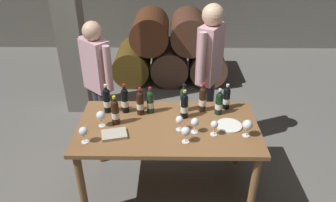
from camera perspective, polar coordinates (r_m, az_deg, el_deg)
ground_plane at (r=3.51m, az=-0.04°, el=-14.67°), size 14.00×14.00×0.00m
barrel_stack at (r=5.45m, az=0.29°, el=9.08°), size 1.86×0.90×1.15m
stone_pillar at (r=4.46m, az=-17.23°, el=13.55°), size 0.32×0.32×2.60m
dining_table at (r=3.07m, az=-0.04°, el=-5.77°), size 1.70×0.90×0.76m
wine_bottle_0 at (r=3.02m, az=-9.36°, el=-1.92°), size 0.07×0.07×0.29m
wine_bottle_1 at (r=3.17m, az=9.04°, el=-0.35°), size 0.07×0.07×0.28m
wine_bottle_2 at (r=3.19m, az=-7.66°, el=0.17°), size 0.07×0.07×0.31m
wine_bottle_3 at (r=3.22m, az=-10.80°, el=0.13°), size 0.07×0.07×0.31m
wine_bottle_4 at (r=3.28m, az=10.34°, el=0.56°), size 0.07×0.07×0.27m
wine_bottle_5 at (r=3.08m, az=2.92°, el=-0.85°), size 0.07×0.07×0.30m
wine_bottle_6 at (r=3.16m, az=-3.17°, el=-0.10°), size 0.07×0.07×0.28m
wine_bottle_7 at (r=3.20m, az=6.17°, el=0.37°), size 0.07×0.07×0.31m
wine_bottle_8 at (r=3.18m, az=2.80°, el=0.27°), size 0.07×0.07×0.30m
wine_bottle_9 at (r=3.14m, az=-4.96°, el=-0.31°), size 0.07×0.07×0.29m
wine_glass_0 at (r=2.91m, az=13.92°, el=-4.18°), size 0.09×0.09×0.16m
wine_glass_1 at (r=2.88m, az=4.80°, el=-3.85°), size 0.07×0.07×0.15m
wine_glass_2 at (r=2.75m, az=3.18°, el=-5.46°), size 0.08×0.08×0.15m
wine_glass_3 at (r=3.02m, az=-11.84°, el=-2.59°), size 0.09×0.09×0.16m
wine_glass_4 at (r=2.91m, az=2.05°, el=-3.45°), size 0.07×0.07×0.15m
wine_glass_5 at (r=2.87m, az=8.25°, el=-4.27°), size 0.07×0.07×0.14m
wine_glass_6 at (r=2.84m, az=-14.77°, el=-5.31°), size 0.08×0.08×0.15m
tasting_notebook at (r=2.92m, az=-9.53°, el=-5.87°), size 0.25×0.21×0.03m
serving_plate at (r=3.06m, az=10.78°, el=-4.30°), size 0.24×0.24×0.01m
sommelier_presenting at (r=3.57m, az=7.38°, el=6.25°), size 0.32×0.44×1.72m
taster_seated_left at (r=3.66m, az=-12.40°, el=4.31°), size 0.39×0.36×1.54m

